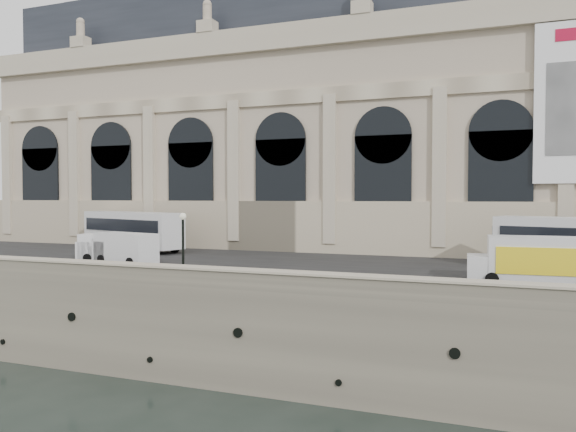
# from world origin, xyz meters

# --- Properties ---
(ground) EXTENTS (260.00, 260.00, 0.00)m
(ground) POSITION_xyz_m (0.00, 0.00, 0.00)
(ground) COLOR black
(ground) RESTS_ON ground
(quay) EXTENTS (160.00, 70.00, 6.00)m
(quay) POSITION_xyz_m (0.00, 35.00, 3.00)
(quay) COLOR gray
(quay) RESTS_ON ground
(street) EXTENTS (160.00, 24.00, 0.06)m
(street) POSITION_xyz_m (0.00, 14.00, 6.03)
(street) COLOR #2D2D2D
(street) RESTS_ON quay
(parapet) EXTENTS (160.00, 1.40, 1.21)m
(parapet) POSITION_xyz_m (0.00, 0.60, 6.62)
(parapet) COLOR gray
(parapet) RESTS_ON quay
(museum) EXTENTS (69.00, 18.70, 29.10)m
(museum) POSITION_xyz_m (-5.98, 30.86, 19.72)
(museum) COLOR #C6B498
(museum) RESTS_ON quay
(bus_left) EXTENTS (13.32, 6.87, 3.88)m
(bus_left) POSITION_xyz_m (-18.32, 17.73, 8.18)
(bus_left) COLOR silver
(bus_left) RESTS_ON quay
(van_b) EXTENTS (5.99, 3.39, 2.51)m
(van_b) POSITION_xyz_m (-12.24, 8.28, 7.28)
(van_b) COLOR white
(van_b) RESTS_ON quay
(van_c) EXTENTS (5.41, 2.91, 2.29)m
(van_c) POSITION_xyz_m (-14.95, 9.68, 7.17)
(van_c) COLOR white
(van_c) RESTS_ON quay
(box_truck) EXTENTS (7.51, 2.99, 2.98)m
(box_truck) POSITION_xyz_m (17.99, 8.49, 7.50)
(box_truck) COLOR silver
(box_truck) RESTS_ON quay
(lamp_right) EXTENTS (0.45, 0.45, 4.39)m
(lamp_right) POSITION_xyz_m (-3.01, 2.26, 8.18)
(lamp_right) COLOR black
(lamp_right) RESTS_ON quay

